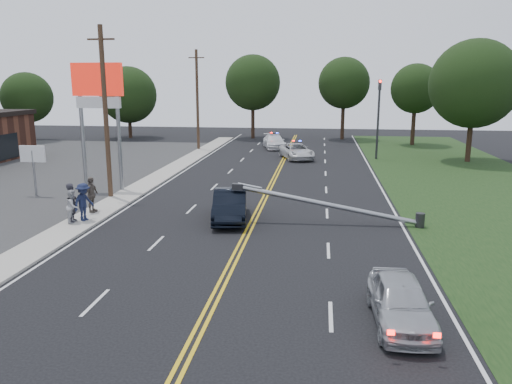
# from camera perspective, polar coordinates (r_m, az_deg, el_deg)

# --- Properties ---
(ground) EXTENTS (120.00, 120.00, 0.00)m
(ground) POSITION_cam_1_polar(r_m,az_deg,el_deg) (17.61, -3.90, -10.43)
(ground) COLOR black
(ground) RESTS_ON ground
(sidewalk) EXTENTS (1.80, 70.00, 0.12)m
(sidewalk) POSITION_cam_1_polar(r_m,az_deg,el_deg) (29.20, -16.35, -1.48)
(sidewalk) COLOR #A7A397
(sidewalk) RESTS_ON ground
(centerline_yellow) EXTENTS (0.36, 80.00, 0.00)m
(centerline_yellow) POSITION_cam_1_polar(r_m,az_deg,el_deg) (26.98, 0.24, -2.20)
(centerline_yellow) COLOR gold
(centerline_yellow) RESTS_ON ground
(pylon_sign) EXTENTS (3.20, 0.35, 8.00)m
(pylon_sign) POSITION_cam_1_polar(r_m,az_deg,el_deg) (32.92, -17.59, 10.42)
(pylon_sign) COLOR gray
(pylon_sign) RESTS_ON ground
(small_sign) EXTENTS (1.60, 0.14, 3.10)m
(small_sign) POSITION_cam_1_polar(r_m,az_deg,el_deg) (33.11, -24.14, 3.55)
(small_sign) COLOR gray
(small_sign) RESTS_ON ground
(traffic_signal) EXTENTS (0.28, 0.41, 7.05)m
(traffic_signal) POSITION_cam_1_polar(r_m,az_deg,el_deg) (46.25, 13.82, 8.84)
(traffic_signal) COLOR #2D2D30
(traffic_signal) RESTS_ON ground
(fallen_streetlight) EXTENTS (9.36, 0.44, 1.91)m
(fallen_streetlight) POSITION_cam_1_polar(r_m,az_deg,el_deg) (24.64, 9.36, -1.61)
(fallen_streetlight) COLOR #2D2D30
(fallen_streetlight) RESTS_ON ground
(utility_pole_mid) EXTENTS (1.60, 0.28, 10.00)m
(utility_pole_mid) POSITION_cam_1_polar(r_m,az_deg,el_deg) (30.60, -16.82, 8.65)
(utility_pole_mid) COLOR #382619
(utility_pole_mid) RESTS_ON ground
(utility_pole_far) EXTENTS (1.60, 0.28, 10.00)m
(utility_pole_far) POSITION_cam_1_polar(r_m,az_deg,el_deg) (51.46, -6.72, 10.42)
(utility_pole_far) COLOR #382619
(utility_pole_far) RESTS_ON ground
(tree_4) EXTENTS (5.84, 5.84, 7.98)m
(tree_4) POSITION_cam_1_polar(r_m,az_deg,el_deg) (65.05, -24.70, 9.77)
(tree_4) COLOR black
(tree_4) RESTS_ON ground
(tree_5) EXTENTS (6.91, 6.91, 8.75)m
(tree_5) POSITION_cam_1_polar(r_m,az_deg,el_deg) (64.41, -14.39, 10.70)
(tree_5) COLOR black
(tree_5) RESTS_ON ground
(tree_6) EXTENTS (6.70, 6.70, 10.12)m
(tree_6) POSITION_cam_1_polar(r_m,az_deg,el_deg) (62.13, -0.37, 12.39)
(tree_6) COLOR black
(tree_6) RESTS_ON ground
(tree_7) EXTENTS (6.11, 6.11, 9.78)m
(tree_7) POSITION_cam_1_polar(r_m,az_deg,el_deg) (61.85, 10.03, 12.16)
(tree_7) COLOR black
(tree_7) RESTS_ON ground
(tree_8) EXTENTS (5.38, 5.38, 8.83)m
(tree_8) POSITION_cam_1_polar(r_m,az_deg,el_deg) (58.03, 17.79, 11.18)
(tree_8) COLOR black
(tree_8) RESTS_ON ground
(tree_9) EXTENTS (7.52, 7.52, 10.45)m
(tree_9) POSITION_cam_1_polar(r_m,az_deg,el_deg) (47.17, 23.69, 11.25)
(tree_9) COLOR black
(tree_9) RESTS_ON ground
(crashed_sedan) EXTENTS (2.28, 4.84, 1.53)m
(crashed_sedan) POSITION_cam_1_polar(r_m,az_deg,el_deg) (25.17, -2.99, -1.52)
(crashed_sedan) COLOR black
(crashed_sedan) RESTS_ON ground
(waiting_sedan) EXTENTS (1.75, 4.06, 1.36)m
(waiting_sedan) POSITION_cam_1_polar(r_m,az_deg,el_deg) (15.24, 16.20, -11.91)
(waiting_sedan) COLOR #AAADB2
(waiting_sedan) RESTS_ON ground
(emergency_a) EXTENTS (3.78, 5.47, 1.39)m
(emergency_a) POSITION_cam_1_polar(r_m,az_deg,el_deg) (45.52, 4.66, 4.66)
(emergency_a) COLOR silver
(emergency_a) RESTS_ON ground
(emergency_b) EXTENTS (3.07, 5.28, 1.44)m
(emergency_b) POSITION_cam_1_polar(r_m,az_deg,el_deg) (52.64, 2.10, 5.78)
(emergency_b) COLOR white
(emergency_b) RESTS_ON ground
(bystander_a) EXTENTS (0.59, 0.78, 1.92)m
(bystander_a) POSITION_cam_1_polar(r_m,az_deg,el_deg) (25.99, -20.27, -1.14)
(bystander_a) COLOR #232229
(bystander_a) RESTS_ON sidewalk
(bystander_b) EXTENTS (0.70, 0.86, 1.64)m
(bystander_b) POSITION_cam_1_polar(r_m,az_deg,el_deg) (25.81, -20.19, -1.53)
(bystander_b) COLOR #AFB0B4
(bystander_b) RESTS_ON sidewalk
(bystander_c) EXTENTS (1.03, 1.37, 1.88)m
(bystander_c) POSITION_cam_1_polar(r_m,az_deg,el_deg) (26.01, -19.10, -1.08)
(bystander_c) COLOR #19203F
(bystander_c) RESTS_ON sidewalk
(bystander_d) EXTENTS (0.61, 1.16, 1.89)m
(bystander_d) POSITION_cam_1_polar(r_m,az_deg,el_deg) (27.54, -18.32, -0.29)
(bystander_d) COLOR #5F554C
(bystander_d) RESTS_ON sidewalk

